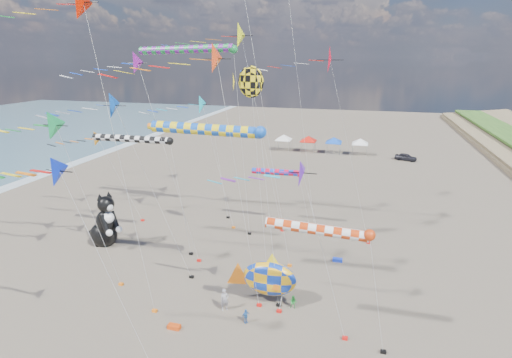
{
  "coord_description": "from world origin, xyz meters",
  "views": [
    {
      "loc": [
        9.63,
        -18.01,
        18.24
      ],
      "look_at": [
        1.39,
        12.0,
        8.71
      ],
      "focal_mm": 28.0,
      "sensor_mm": 36.0,
      "label": 1
    }
  ],
  "objects_px": {
    "cat_inflatable": "(104,218)",
    "parked_car": "(406,157)",
    "child_green": "(293,302)",
    "fish_inflatable": "(269,278)",
    "person_adult": "(225,300)",
    "child_blue": "(246,316)"
  },
  "relations": [
    {
      "from": "cat_inflatable",
      "to": "fish_inflatable",
      "type": "distance_m",
      "value": 18.93
    },
    {
      "from": "parked_car",
      "to": "cat_inflatable",
      "type": "bearing_deg",
      "value": 163.13
    },
    {
      "from": "cat_inflatable",
      "to": "child_green",
      "type": "xyz_separation_m",
      "value": [
        20.13,
        -5.61,
        -2.35
      ]
    },
    {
      "from": "parked_car",
      "to": "child_green",
      "type": "bearing_deg",
      "value": -174.49
    },
    {
      "from": "cat_inflatable",
      "to": "child_green",
      "type": "bearing_deg",
      "value": 7.36
    },
    {
      "from": "cat_inflatable",
      "to": "child_blue",
      "type": "xyz_separation_m",
      "value": [
        17.14,
        -8.2,
        -2.34
      ]
    },
    {
      "from": "cat_inflatable",
      "to": "parked_car",
      "type": "xyz_separation_m",
      "value": [
        32.01,
        44.53,
        -2.23
      ]
    },
    {
      "from": "person_adult",
      "to": "child_green",
      "type": "distance_m",
      "value": 5.19
    },
    {
      "from": "cat_inflatable",
      "to": "fish_inflatable",
      "type": "height_order",
      "value": "cat_inflatable"
    },
    {
      "from": "child_blue",
      "to": "parked_car",
      "type": "height_order",
      "value": "parked_car"
    },
    {
      "from": "parked_car",
      "to": "fish_inflatable",
      "type": "bearing_deg",
      "value": -176.7
    },
    {
      "from": "child_blue",
      "to": "parked_car",
      "type": "distance_m",
      "value": 54.79
    },
    {
      "from": "cat_inflatable",
      "to": "child_green",
      "type": "relative_size",
      "value": 5.38
    },
    {
      "from": "parked_car",
      "to": "person_adult",
      "type": "bearing_deg",
      "value": -179.19
    },
    {
      "from": "child_green",
      "to": "parked_car",
      "type": "distance_m",
      "value": 51.53
    },
    {
      "from": "cat_inflatable",
      "to": "child_blue",
      "type": "distance_m",
      "value": 19.14
    },
    {
      "from": "cat_inflatable",
      "to": "person_adult",
      "type": "height_order",
      "value": "cat_inflatable"
    },
    {
      "from": "cat_inflatable",
      "to": "fish_inflatable",
      "type": "xyz_separation_m",
      "value": [
        18.14,
        -5.37,
        -0.77
      ]
    },
    {
      "from": "child_blue",
      "to": "child_green",
      "type": "bearing_deg",
      "value": -8.38
    },
    {
      "from": "person_adult",
      "to": "parked_car",
      "type": "relative_size",
      "value": 0.46
    },
    {
      "from": "cat_inflatable",
      "to": "child_green",
      "type": "height_order",
      "value": "cat_inflatable"
    },
    {
      "from": "person_adult",
      "to": "child_blue",
      "type": "bearing_deg",
      "value": -62.21
    }
  ]
}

